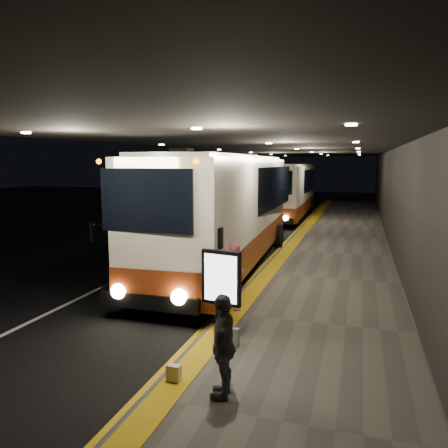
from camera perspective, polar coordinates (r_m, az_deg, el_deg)
The scene contains 16 objects.
ground at distance 14.69m, azimuth -6.04°, elevation -7.04°, with size 90.00×90.00×0.00m, color black.
lane_line_white at distance 19.86m, azimuth -5.09°, elevation -3.03°, with size 0.12×50.00×0.01m, color silver.
kerb_stripe_yellow at distance 18.70m, azimuth 6.78°, elevation -3.75°, with size 0.18×50.00×0.01m, color gold.
sidewalk at distance 18.41m, azimuth 14.16°, elevation -3.91°, with size 4.50×50.00×0.15m, color #514C44.
tactile_strip at distance 18.59m, azimuth 8.30°, elevation -3.38°, with size 0.50×50.00×0.01m, color gold.
terminal_wall at distance 18.07m, azimuth 21.65°, elevation 4.91°, with size 0.10×50.00×6.00m, color black.
support_columns at distance 18.52m, azimuth -5.49°, elevation 3.03°, with size 0.80×24.80×4.40m.
canopy at distance 18.30m, azimuth 7.49°, elevation 10.46°, with size 9.00×50.00×0.40m, color black.
coach_main at distance 15.89m, azimuth 0.35°, elevation 1.11°, with size 3.20×12.73×3.94m.
coach_second at distance 30.36m, azimuth 8.52°, elevation 4.02°, with size 2.62×11.45×3.58m.
passenger_boarding at distance 10.97m, azimuth 1.60°, elevation -6.73°, with size 0.63×0.41×1.73m, color #C95D6C.
passenger_waiting_grey at distance 7.07m, azimuth -0.07°, elevation -15.58°, with size 0.97×0.50×1.66m, color #515257.
bag_polka at distance 9.06m, azimuth 0.99°, elevation -14.56°, with size 0.30×0.13×0.37m, color black.
bag_plain at distance 7.81m, azimuth -6.59°, elevation -18.81°, with size 0.23×0.13×0.29m, color silver.
info_sign at distance 9.09m, azimuth -0.38°, elevation -7.27°, with size 0.89×0.28×1.87m.
stanchion_post at distance 10.35m, azimuth 0.14°, elevation -9.35°, with size 0.05×0.05×1.14m, color black.
Camera 1 is at (5.67, -13.00, 3.82)m, focal length 35.00 mm.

